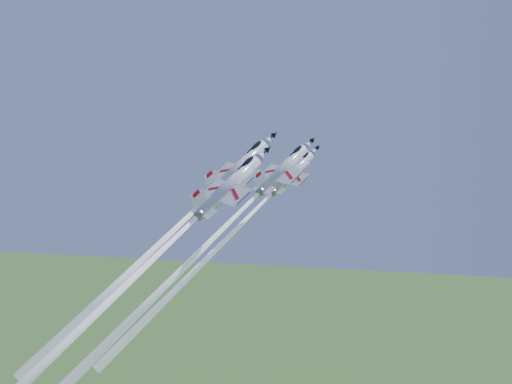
% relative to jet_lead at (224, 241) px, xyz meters
% --- Properties ---
extents(jet_lead, '(29.28, 30.12, 38.48)m').
position_rel_jet_lead_xyz_m(jet_lead, '(0.00, 0.00, 0.00)').
color(jet_lead, silver).
extents(jet_left, '(33.22, 33.94, 42.79)m').
position_rel_jet_lead_xyz_m(jet_left, '(-10.04, -0.64, 0.63)').
color(jet_left, silver).
extents(jet_right, '(31.12, 31.98, 40.78)m').
position_rel_jet_lead_xyz_m(jet_right, '(-1.29, -6.69, 0.66)').
color(jet_right, silver).
extents(jet_slot, '(41.33, 42.62, 54.70)m').
position_rel_jet_lead_xyz_m(jet_slot, '(-14.11, -15.87, -6.67)').
color(jet_slot, silver).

